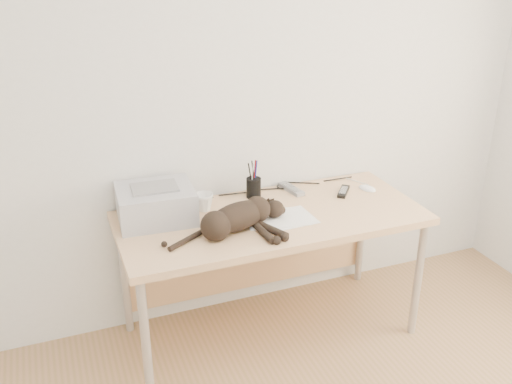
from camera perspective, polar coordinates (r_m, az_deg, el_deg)
name	(u,v)px	position (r m, az deg, el deg)	size (l,w,h in m)	color
wall_back	(247,94)	(3.10, -0.89, 9.80)	(3.50, 3.50, 0.00)	silver
desk	(265,230)	(3.11, 0.94, -3.85)	(1.60, 0.70, 0.74)	tan
printer	(156,203)	(2.94, -9.99, -1.14)	(0.40, 0.35, 0.18)	#AEAEB3
papers	(280,219)	(2.94, 2.40, -2.67)	(0.37, 0.27, 0.01)	white
cat	(236,219)	(2.79, -2.04, -2.75)	(0.67, 0.33, 0.15)	black
mug	(204,202)	(3.02, -5.22, -1.02)	(0.10, 0.10, 0.09)	white
pen_cup	(254,187)	(3.16, -0.24, 0.46)	(0.08, 0.08, 0.21)	black
remote_grey	(291,189)	(3.27, 3.54, 0.30)	(0.05, 0.20, 0.02)	gray
remote_black	(343,191)	(3.27, 8.74, 0.05)	(0.04, 0.16, 0.02)	black
mouse	(367,187)	(3.34, 11.09, 0.53)	(0.07, 0.11, 0.04)	white
cable_tangle	(251,192)	(3.24, -0.53, 0.05)	(1.36, 0.07, 0.01)	black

